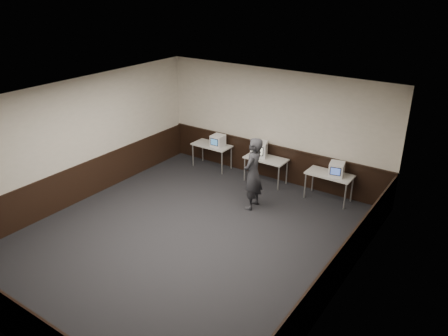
% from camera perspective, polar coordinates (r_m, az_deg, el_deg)
% --- Properties ---
extents(floor, '(8.00, 8.00, 0.00)m').
position_cam_1_polar(floor, '(10.09, -4.89, -9.12)').
color(floor, black).
rests_on(floor, ground).
extents(ceiling, '(8.00, 8.00, 0.00)m').
position_cam_1_polar(ceiling, '(8.78, -5.62, 8.70)').
color(ceiling, white).
rests_on(ceiling, back_wall).
extents(back_wall, '(7.00, 0.00, 7.00)m').
position_cam_1_polar(back_wall, '(12.44, 6.58, 5.50)').
color(back_wall, beige).
rests_on(back_wall, ground).
extents(front_wall, '(7.00, 0.00, 7.00)m').
position_cam_1_polar(front_wall, '(7.16, -26.44, -11.81)').
color(front_wall, beige).
rests_on(front_wall, ground).
extents(left_wall, '(0.00, 8.00, 8.00)m').
position_cam_1_polar(left_wall, '(11.73, -18.59, 3.25)').
color(left_wall, beige).
rests_on(left_wall, ground).
extents(right_wall, '(0.00, 8.00, 8.00)m').
position_cam_1_polar(right_wall, '(7.80, 15.22, -6.89)').
color(right_wall, beige).
rests_on(right_wall, ground).
extents(wainscot_back, '(6.98, 0.04, 1.00)m').
position_cam_1_polar(wainscot_back, '(12.81, 6.31, 0.80)').
color(wainscot_back, black).
rests_on(wainscot_back, back_wall).
extents(wainscot_front, '(6.98, 0.04, 1.00)m').
position_cam_1_polar(wainscot_front, '(7.81, -24.79, -18.39)').
color(wainscot_front, black).
rests_on(wainscot_front, front_wall).
extents(wainscot_left, '(0.04, 7.98, 1.00)m').
position_cam_1_polar(wainscot_left, '(12.12, -17.86, -1.64)').
color(wainscot_left, black).
rests_on(wainscot_left, left_wall).
extents(wainscot_right, '(0.04, 7.98, 1.00)m').
position_cam_1_polar(wainscot_right, '(8.40, 14.27, -13.33)').
color(wainscot_right, black).
rests_on(wainscot_right, right_wall).
extents(wainscot_rail, '(6.98, 0.06, 0.04)m').
position_cam_1_polar(wainscot_rail, '(12.60, 6.37, 2.95)').
color(wainscot_rail, black).
rests_on(wainscot_rail, wainscot_back).
extents(desk_left, '(1.20, 0.60, 0.75)m').
position_cam_1_polar(desk_left, '(13.38, -1.60, 2.79)').
color(desk_left, beige).
rests_on(desk_left, ground).
extents(desk_center, '(1.20, 0.60, 0.75)m').
position_cam_1_polar(desk_center, '(12.43, 5.50, 1.00)').
color(desk_center, beige).
rests_on(desk_center, ground).
extents(desk_right, '(1.20, 0.60, 0.75)m').
position_cam_1_polar(desk_right, '(11.72, 13.61, -1.06)').
color(desk_right, beige).
rests_on(desk_right, ground).
extents(emac_left, '(0.37, 0.40, 0.36)m').
position_cam_1_polar(emac_left, '(13.14, -0.81, 3.57)').
color(emac_left, white).
rests_on(emac_left, desk_left).
extents(emac_center, '(0.56, 0.57, 0.43)m').
position_cam_1_polar(emac_center, '(12.44, 4.61, 2.48)').
color(emac_center, white).
rests_on(emac_center, desk_center).
extents(emac_right, '(0.44, 0.45, 0.36)m').
position_cam_1_polar(emac_right, '(11.54, 14.50, -0.16)').
color(emac_right, white).
rests_on(emac_right, desk_right).
extents(person, '(0.51, 0.73, 1.89)m').
position_cam_1_polar(person, '(10.92, 3.80, -0.74)').
color(person, '#27282D').
rests_on(person, ground).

